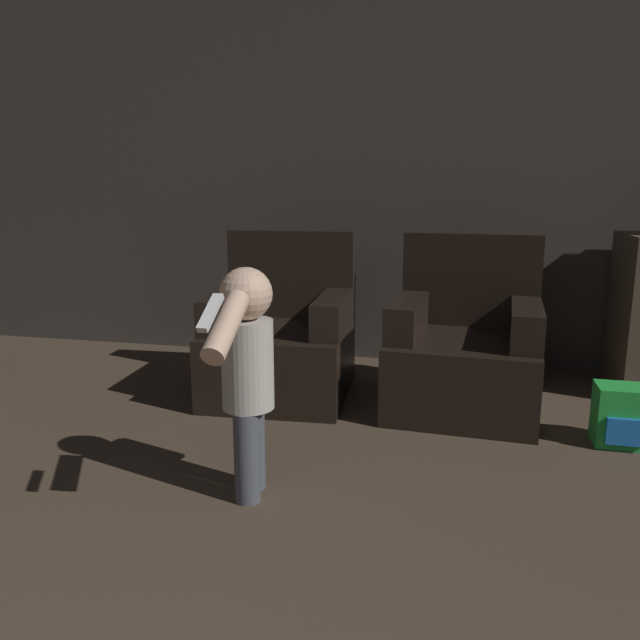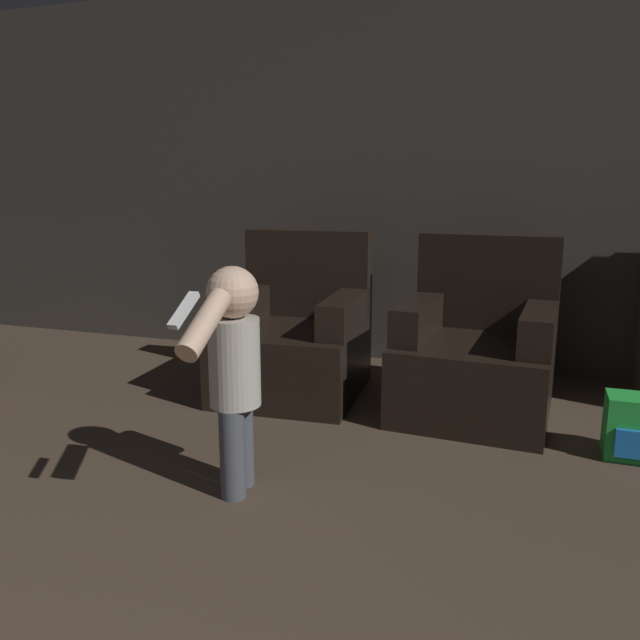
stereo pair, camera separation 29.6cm
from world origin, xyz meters
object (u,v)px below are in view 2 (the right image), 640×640
Objects in this scene: armchair_right at (477,354)px; armchair_left at (295,339)px; person_toddler at (233,363)px; toy_backpack at (634,428)px.

armchair_left is at bearing -176.27° from armchair_right.
armchair_left is 1.07m from armchair_right.
armchair_right is at bearing -40.31° from person_toddler.
toy_backpack is (1.58, 0.88, -0.40)m from person_toddler.
armchair_right is (1.07, -0.00, 0.00)m from armchair_left.
armchair_right is 1.03× the size of person_toddler.
armchair_left reaches higher than person_toddler.
armchair_right is at bearing -3.30° from armchair_left.
armchair_right reaches higher than person_toddler.
armchair_left is 1.03× the size of person_toddler.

